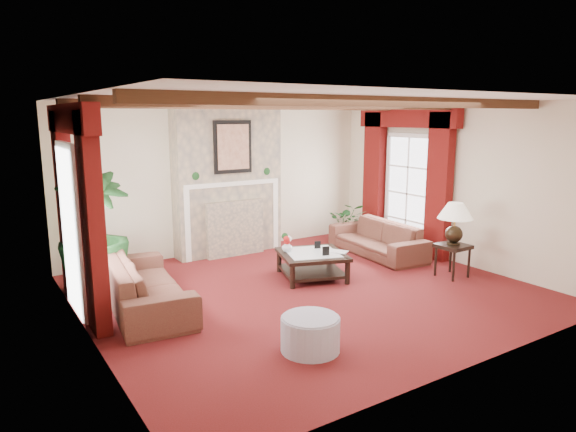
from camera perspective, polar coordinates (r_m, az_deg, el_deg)
floor at (r=7.49m, az=2.29°, el=-8.31°), size 6.00×6.00×0.00m
ceiling at (r=7.07m, az=2.46°, el=12.82°), size 6.00×6.00×0.00m
back_wall at (r=9.51m, az=-7.23°, el=4.14°), size 6.00×0.02×2.70m
left_wall at (r=5.98m, az=-21.86°, el=-0.67°), size 0.02×5.50×2.70m
right_wall at (r=9.20m, az=17.88°, el=3.46°), size 0.02×5.50×2.70m
ceiling_beams at (r=7.06m, az=2.46°, el=12.33°), size 6.00×3.00×0.12m
fireplace at (r=9.27m, az=-6.88°, el=12.33°), size 2.00×0.52×2.70m
french_door_left at (r=6.87m, az=-23.73°, el=7.20°), size 0.10×1.10×2.16m
french_door_right at (r=9.77m, az=13.47°, el=8.70°), size 0.10×1.10×2.16m
curtains_left at (r=6.88m, az=-23.08°, el=10.76°), size 0.20×2.40×2.55m
curtains_right at (r=9.69m, az=13.13°, el=11.18°), size 0.20×2.40×2.55m
sofa_left at (r=6.98m, az=-15.65°, el=-6.39°), size 2.39×1.17×0.88m
sofa_right at (r=9.44m, az=9.87°, el=-1.87°), size 2.14×0.95×0.79m
potted_palm at (r=7.86m, az=-20.66°, el=-4.27°), size 2.05×2.38×1.00m
small_plant at (r=10.30m, az=6.64°, el=-1.17°), size 1.51×1.51×0.62m
coffee_table at (r=8.02m, az=2.69°, el=-5.49°), size 1.24×1.24×0.40m
side_table at (r=8.45m, az=17.78°, el=-4.73°), size 0.56×0.56×0.52m
ottoman at (r=5.64m, az=2.50°, el=-12.98°), size 0.64×0.64×0.37m
table_lamp at (r=8.31m, az=18.02°, el=-0.76°), size 0.53×0.53×0.68m
flower_vase at (r=8.00m, az=-0.11°, el=-3.41°), size 0.22×0.23×0.17m
book at (r=7.89m, az=5.36°, el=-3.26°), size 0.22×0.20×0.28m
photo_frame_a at (r=7.79m, az=4.22°, el=-3.92°), size 0.11×0.04×0.15m
photo_frame_b at (r=8.18m, az=3.30°, el=-3.24°), size 0.10×0.06×0.13m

